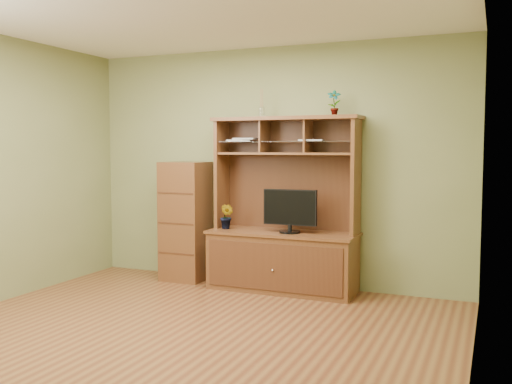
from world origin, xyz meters
The scene contains 8 objects.
room centered at (0.00, 0.00, 1.35)m, with size 4.54×4.04×2.74m.
media_hutch centered at (0.24, 1.73, 0.52)m, with size 1.66×0.61×1.90m.
monitor centered at (0.35, 1.64, 0.90)m, with size 0.59×0.23×0.47m.
orchid_plant centered at (-0.40, 1.65, 0.79)m, with size 0.16×0.13×0.28m, color #2C521C.
top_plant centered at (0.78, 1.80, 2.04)m, with size 0.14×0.10×0.27m, color #315F21.
reed_diffuser centered at (-0.05, 1.80, 2.02)m, with size 0.06×0.06×0.32m.
magazines centered at (-0.02, 1.80, 1.65)m, with size 1.14×0.26×0.04m.
side_cabinet centered at (-1.00, 1.76, 0.70)m, with size 0.50×0.45×1.40m.
Camera 1 is at (2.37, -4.08, 1.56)m, focal length 40.00 mm.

